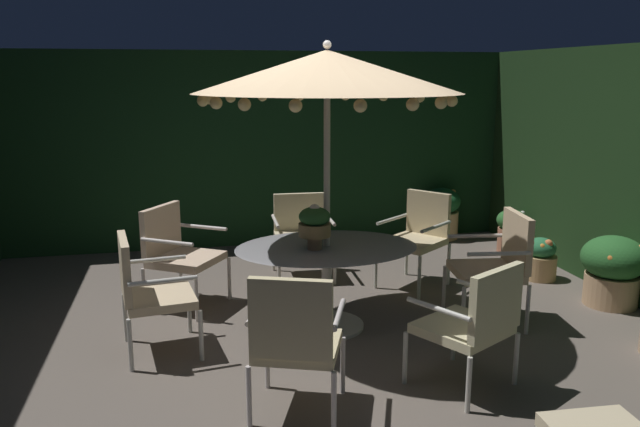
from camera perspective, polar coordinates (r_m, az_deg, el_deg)
name	(u,v)px	position (r m, az deg, el deg)	size (l,w,h in m)	color
ground_plane	(313,342)	(5.48, -0.65, -11.57)	(7.12, 7.01, 0.02)	#62574E
hedge_backdrop_rear	(262,149)	(8.38, -5.31, 5.83)	(7.12, 0.30, 2.52)	#153319
patio_dining_table	(327,264)	(5.57, 0.61, -4.62)	(1.62, 1.20, 0.76)	beige
patio_umbrella	(327,72)	(5.32, 0.65, 12.67)	(2.25, 2.25, 2.50)	silver
centerpiece_planter	(315,223)	(5.35, -0.49, -0.88)	(0.28, 0.28, 0.40)	#86684E
patio_chair_north	(146,287)	(5.25, -15.45, -6.42)	(0.65, 0.70, 0.98)	silver
patio_chair_northeast	(295,336)	(4.14, -2.28, -11.06)	(0.73, 0.72, 1.01)	silver
patio_chair_east	(475,319)	(4.64, 13.85, -9.28)	(0.82, 0.81, 0.94)	beige
patio_chair_southeast	(498,260)	(5.91, 15.80, -4.08)	(0.69, 0.71, 1.02)	beige
patio_chair_south	(419,232)	(6.79, 8.94, -1.69)	(0.84, 0.82, 0.99)	beige
patio_chair_southwest	(302,230)	(7.05, -1.68, -1.47)	(0.66, 0.66, 0.90)	beige
patio_chair_west	(177,249)	(6.26, -12.83, -3.13)	(0.85, 0.87, 0.99)	beige
potted_plant_back_center	(511,229)	(8.39, 16.94, -1.33)	(0.38, 0.39, 0.55)	#AF6C4F
potted_plant_back_right	(441,212)	(8.84, 10.90, 0.13)	(0.52, 0.52, 0.70)	tan
potted_plant_front_corner	(540,258)	(7.40, 19.32, -3.85)	(0.36, 0.36, 0.47)	tan
potted_plant_left_far	(613,268)	(6.80, 25.00, -4.50)	(0.62, 0.62, 0.69)	tan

